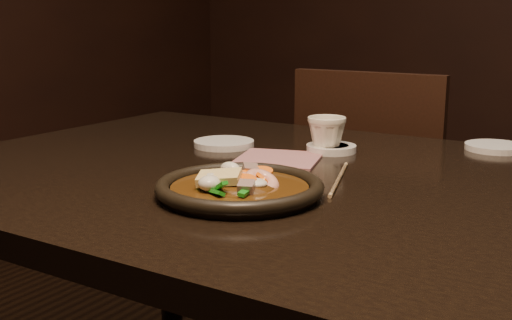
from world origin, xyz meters
The scene contains 10 objects.
table centered at (0.00, 0.00, 0.67)m, with size 1.60×0.90×0.75m.
chair centered at (-0.24, 0.69, 0.48)m, with size 0.42×0.42×0.88m.
plate centered at (-0.13, -0.16, 0.76)m, with size 0.25×0.25×0.03m.
stirfry centered at (-0.13, -0.17, 0.77)m, with size 0.12×0.15×0.05m.
soy_dish centered at (-0.16, 0.20, 0.76)m, with size 0.10×0.10×0.01m, color white.
saucer_left centered at (-0.37, 0.13, 0.76)m, with size 0.12×0.12×0.01m, color white.
saucer_right centered at (0.11, 0.39, 0.76)m, with size 0.12×0.12×0.01m, color white.
tea_cup centered at (-0.16, 0.19, 0.79)m, with size 0.08×0.07×0.08m, color #EBE6CB.
chopsticks centered at (-0.05, 0.00, 0.75)m, with size 0.07×0.21×0.01m.
napkin centered at (-0.21, 0.08, 0.75)m, with size 0.15×0.15×0.00m, color #9B5F61.
Camera 1 is at (0.38, -0.92, 1.01)m, focal length 45.00 mm.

